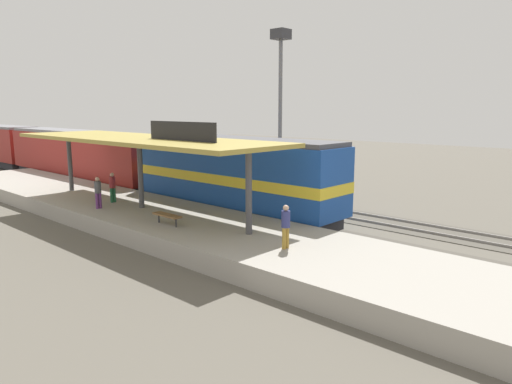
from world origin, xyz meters
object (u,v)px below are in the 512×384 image
(locomotive, at_px, (231,175))
(light_mast, at_px, (281,77))
(passenger_carriage_front, at_px, (80,156))
(platform_bench, at_px, (167,216))
(person_boarding, at_px, (113,186))
(freight_car, at_px, (193,164))
(person_walking, at_px, (286,224))
(person_waiting, at_px, (98,191))

(locomotive, xyz_separation_m, light_mast, (7.80, 2.84, 5.99))
(locomotive, xyz_separation_m, passenger_carriage_front, (0.00, 18.00, -0.10))
(platform_bench, distance_m, person_boarding, 6.72)
(light_mast, distance_m, person_boarding, 14.37)
(platform_bench, distance_m, freight_car, 15.14)
(passenger_carriage_front, bearing_deg, light_mast, -62.77)
(passenger_carriage_front, xyz_separation_m, person_walking, (-5.18, -26.23, -0.46))
(platform_bench, relative_size, freight_car, 0.14)
(locomotive, height_order, person_boarding, locomotive)
(person_walking, bearing_deg, locomotive, 57.80)
(platform_bench, xyz_separation_m, locomotive, (6.00, 1.87, 1.07))
(passenger_carriage_front, relative_size, person_boarding, 11.70)
(locomotive, relative_size, freight_car, 1.20)
(light_mast, bearing_deg, passenger_carriage_front, 117.23)
(light_mast, relative_size, person_walking, 6.84)
(light_mast, xyz_separation_m, person_boarding, (-12.66, 1.89, -6.54))
(freight_car, height_order, person_walking, freight_car)
(light_mast, bearing_deg, freight_car, 117.74)
(person_walking, bearing_deg, light_mast, 40.46)
(platform_bench, distance_m, person_walking, 6.44)
(passenger_carriage_front, relative_size, light_mast, 1.71)
(light_mast, height_order, person_walking, light_mast)
(platform_bench, bearing_deg, person_boarding, 80.18)
(freight_car, relative_size, person_boarding, 7.02)
(light_mast, relative_size, person_boarding, 6.84)
(person_walking, bearing_deg, person_waiting, 95.18)
(locomotive, distance_m, light_mast, 10.24)
(platform_bench, height_order, freight_car, freight_car)
(locomotive, bearing_deg, freight_car, 62.73)
(person_walking, bearing_deg, passenger_carriage_front, 78.82)
(platform_bench, bearing_deg, freight_car, 45.51)
(platform_bench, bearing_deg, person_waiting, 92.78)
(platform_bench, xyz_separation_m, person_boarding, (1.14, 6.60, 0.51))
(passenger_carriage_front, bearing_deg, person_waiting, -113.86)
(passenger_carriage_front, bearing_deg, freight_car, -63.12)
(person_boarding, bearing_deg, freight_car, 23.91)
(locomotive, distance_m, person_boarding, 6.80)
(person_boarding, bearing_deg, passenger_carriage_front, 69.89)
(person_boarding, bearing_deg, person_walking, -91.44)
(locomotive, xyz_separation_m, person_boarding, (-4.86, 4.73, -0.56))
(passenger_carriage_front, bearing_deg, person_boarding, -110.11)
(passenger_carriage_front, distance_m, freight_car, 10.18)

